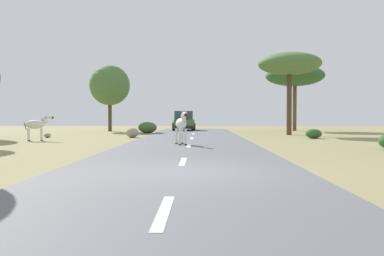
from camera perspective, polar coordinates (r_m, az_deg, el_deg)
name	(u,v)px	position (r m, az deg, el deg)	size (l,w,h in m)	color
ground_plane	(189,173)	(9.48, -0.42, -6.37)	(90.00, 90.00, 0.00)	#8E8456
road	(179,172)	(9.48, -1.78, -6.21)	(6.00, 64.00, 0.05)	slate
lane_markings	(177,178)	(8.49, -2.13, -6.95)	(0.16, 56.00, 0.01)	silver
zebra_0	(181,124)	(18.18, -1.49, 0.53)	(0.70, 1.59, 1.53)	silver
zebra_2	(37,125)	(23.30, -20.91, 0.41)	(1.50, 0.62, 1.44)	silver
car_0	(183,121)	(37.13, -1.23, 0.93)	(2.26, 4.45, 1.74)	#476B38
tree_0	(295,76)	(38.33, 14.21, 7.05)	(5.27, 5.27, 5.91)	brown
tree_1	(289,64)	(29.68, 13.49, 8.65)	(4.40, 4.40, 5.78)	#4C3823
tree_4	(110,85)	(36.43, -11.44, 5.87)	(3.51, 3.51, 5.78)	#4C3823
bush_0	(314,134)	(25.22, 16.66, -0.77)	(0.94, 0.85, 0.57)	#2D5628
bush_1	(148,128)	(31.96, -6.24, 0.06)	(1.45, 1.31, 0.87)	#425B2D
rock_0	(132,133)	(25.44, -8.35, -0.65)	(0.77, 0.74, 0.61)	gray
rock_4	(47,135)	(26.50, -19.59, -0.98)	(0.42, 0.37, 0.29)	gray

